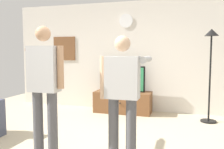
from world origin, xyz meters
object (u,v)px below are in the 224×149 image
object	(u,v)px
wall_clock	(126,21)
floor_lamp	(211,56)
television	(123,79)
person_standing_nearer_lamp	(45,82)
tv_stand	(123,102)
person_standing_nearer_couch	(123,90)
framed_picture	(64,49)

from	to	relation	value
wall_clock	floor_lamp	world-z (taller)	wall_clock
television	wall_clock	world-z (taller)	wall_clock
floor_lamp	person_standing_nearer_lamp	size ratio (longest dim) A/B	1.06
television	floor_lamp	xyz separation A→B (m)	(1.92, -0.33, 0.56)
tv_stand	floor_lamp	world-z (taller)	floor_lamp
person_standing_nearer_couch	wall_clock	bearing A→B (deg)	102.51
wall_clock	person_standing_nearer_lamp	bearing A→B (deg)	-98.82
person_standing_nearer_lamp	person_standing_nearer_couch	size ratio (longest dim) A/B	1.08
wall_clock	framed_picture	world-z (taller)	wall_clock
tv_stand	framed_picture	distance (m)	2.16
person_standing_nearer_lamp	person_standing_nearer_couch	xyz separation A→B (m)	(1.08, 0.17, -0.08)
framed_picture	person_standing_nearer_couch	world-z (taller)	framed_picture
framed_picture	wall_clock	bearing A→B (deg)	-0.17
framed_picture	person_standing_nearer_lamp	world-z (taller)	framed_picture
television	framed_picture	distance (m)	1.87
floor_lamp	wall_clock	bearing A→B (deg)	163.43
tv_stand	wall_clock	xyz separation A→B (m)	(0.00, 0.29, 1.97)
floor_lamp	tv_stand	bearing A→B (deg)	171.68
floor_lamp	person_standing_nearer_lamp	xyz separation A→B (m)	(-2.38, -2.39, -0.34)
wall_clock	framed_picture	size ratio (longest dim) A/B	0.53
person_standing_nearer_couch	tv_stand	bearing A→B (deg)	103.91
wall_clock	person_standing_nearer_couch	size ratio (longest dim) A/B	0.20
television	framed_picture	size ratio (longest dim) A/B	1.67
tv_stand	person_standing_nearer_couch	bearing A→B (deg)	-76.09
television	tv_stand	bearing A→B (deg)	-90.00
tv_stand	wall_clock	size ratio (longest dim) A/B	4.06
wall_clock	framed_picture	xyz separation A→B (m)	(-1.70, 0.00, -0.67)
wall_clock	floor_lamp	size ratio (longest dim) A/B	0.17
floor_lamp	television	bearing A→B (deg)	170.33
tv_stand	person_standing_nearer_couch	world-z (taller)	person_standing_nearer_couch
floor_lamp	person_standing_nearer_lamp	bearing A→B (deg)	-134.87
wall_clock	person_standing_nearer_couch	distance (m)	3.12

